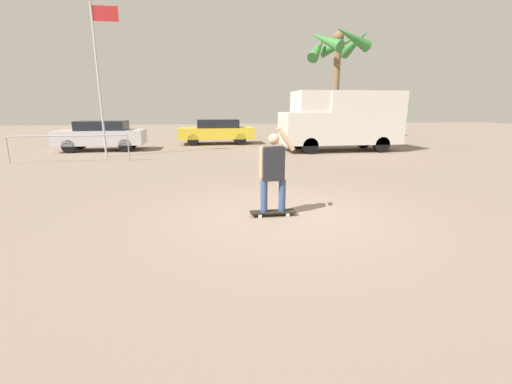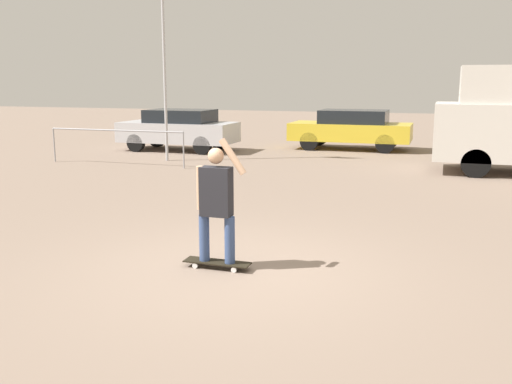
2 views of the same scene
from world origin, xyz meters
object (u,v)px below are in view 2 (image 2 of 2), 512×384
at_px(skateboard, 217,263).
at_px(flagpole, 166,41).
at_px(parked_car_yellow, 351,128).
at_px(person_skateboarder, 216,198).
at_px(parked_car_silver, 179,129).

xyz_separation_m(skateboard, flagpole, (-5.47, 9.43, 3.63)).
bearing_deg(skateboard, parked_car_yellow, 91.84).
distance_m(person_skateboarder, parked_car_yellow, 14.37).
relative_size(parked_car_yellow, parked_car_silver, 1.05).
xyz_separation_m(skateboard, person_skateboarder, (-0.00, 0.00, 0.90)).
bearing_deg(flagpole, parked_car_yellow, 44.53).
bearing_deg(person_skateboarder, parked_car_silver, 118.00).
relative_size(parked_car_silver, flagpole, 0.66).
distance_m(skateboard, parked_car_yellow, 14.38).
distance_m(parked_car_yellow, flagpole, 7.61).
xyz_separation_m(parked_car_yellow, parked_car_silver, (-5.91, -2.37, 0.01)).
relative_size(person_skateboarder, parked_car_silver, 0.40).
bearing_deg(skateboard, person_skateboarder, 180.00).
relative_size(person_skateboarder, flagpole, 0.27).
relative_size(person_skateboarder, parked_car_yellow, 0.38).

